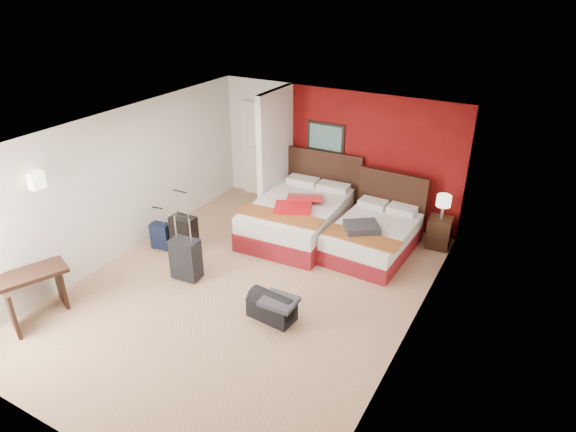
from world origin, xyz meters
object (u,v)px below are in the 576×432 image
Objects in this scene: nightstand at (439,232)px; suitcase_black at (184,235)px; bed_right at (372,239)px; table_lamp at (443,207)px; suitcase_charcoal at (186,260)px; duffel_bag at (272,308)px; bed_left at (297,219)px; suitcase_navy at (161,237)px; desk at (36,295)px; red_suitcase_open at (299,203)px.

suitcase_black is at bearing -153.11° from nightstand.
nightstand is 0.85× the size of suitcase_black.
table_lamp is (0.97, 0.78, 0.51)m from bed_right.
suitcase_charcoal reaches higher than duffel_bag.
nightstand is (2.43, 0.83, -0.05)m from bed_left.
suitcase_navy is 0.50× the size of desk.
bed_left is at bearing 115.81° from duffel_bag.
suitcase_charcoal is 1.15m from suitcase_navy.
nightstand is 4.95m from suitcase_navy.
suitcase_navy is (-3.32, -1.70, -0.04)m from bed_right.
nightstand is 0.83× the size of duffel_bag.
table_lamp is at bearing 69.91° from duffel_bag.
red_suitcase_open is (-1.36, -0.15, 0.44)m from bed_right.
suitcase_charcoal reaches higher than suitcase_black.
table_lamp is 0.67× the size of duffel_bag.
suitcase_black is 0.98× the size of suitcase_charcoal.
suitcase_charcoal is (-2.30, -2.23, 0.07)m from bed_right.
bed_left is at bearing 31.32° from suitcase_navy.
bed_left is at bearing 45.60° from suitcase_black.
duffel_bag is (-0.58, -2.44, -0.10)m from bed_right.
desk is (-4.45, -4.83, -0.40)m from table_lamp.
bed_left is 3.89× the size of nightstand.
bed_right reaches higher than duffel_bag.
duffel_bag is at bearing -25.60° from suitcase_navy.
bed_right is at bearing 16.79° from suitcase_navy.
red_suitcase_open is 2.31m from suitcase_charcoal.
bed_left is 2.08m from suitcase_black.
duffel_bag is at bearing -100.89° from bed_right.
red_suitcase_open is at bearing 84.53° from desk.
table_lamp is 4.46m from suitcase_charcoal.
table_lamp is at bearing 38.08° from suitcase_charcoal.
red_suitcase_open is 1.33× the size of duffel_bag.
table_lamp reaches higher than red_suitcase_open.
suitcase_black is at bearing -148.33° from table_lamp.
red_suitcase_open reaches higher than bed_left.
suitcase_navy is at bearing 147.76° from suitcase_charcoal.
table_lamp is (0.00, 0.00, 0.50)m from nightstand.
desk is (-0.17, -2.35, 0.15)m from suitcase_navy.
nightstand is 1.21× the size of suitcase_navy.
red_suitcase_open reaches higher than suitcase_charcoal.
red_suitcase_open is 1.93× the size of suitcase_navy.
bed_right is 1.24m from nightstand.
bed_right is at bearing 39.50° from suitcase_charcoal.
bed_right reaches higher than suitcase_navy.
suitcase_black is 0.71× the size of desk.
suitcase_charcoal is 1.45× the size of suitcase_navy.
bed_right is 3.28m from suitcase_black.
red_suitcase_open is 2.53m from suitcase_navy.
duffel_bag is (2.29, -0.86, -0.16)m from suitcase_black.
desk is at bearing -132.66° from table_lamp.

